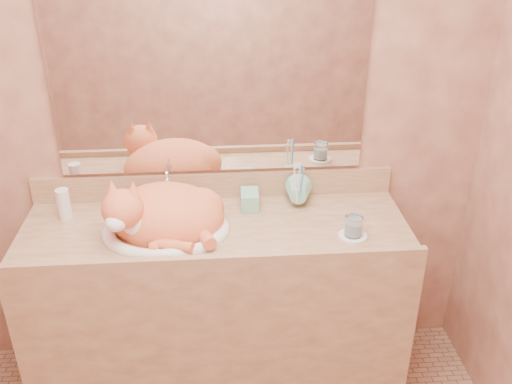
{
  "coord_description": "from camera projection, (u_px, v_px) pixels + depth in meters",
  "views": [
    {
      "loc": [
        0.01,
        -1.3,
        2.07
      ],
      "look_at": [
        0.17,
        0.7,
        1.02
      ],
      "focal_mm": 40.0,
      "sensor_mm": 36.0,
      "label": 1
    }
  ],
  "objects": [
    {
      "name": "soap_dispenser",
      "position": [
        250.0,
        196.0,
        2.4
      ],
      "size": [
        0.08,
        0.08,
        0.17
      ],
      "primitive_type": "imported",
      "rotation": [
        0.0,
        0.0,
        -0.04
      ],
      "color": "#76BD9F",
      "rests_on": "vanity_counter"
    },
    {
      "name": "mirror",
      "position": [
        210.0,
        81.0,
        2.33
      ],
      "size": [
        1.3,
        0.02,
        0.8
      ],
      "primitive_type": "cube",
      "color": "white",
      "rests_on": "wall_back"
    },
    {
      "name": "wall_back",
      "position": [
        211.0,
        112.0,
        2.41
      ],
      "size": [
        2.4,
        0.02,
        2.5
      ],
      "primitive_type": "cube",
      "color": "brown",
      "rests_on": "ground"
    },
    {
      "name": "lotion_bottle",
      "position": [
        64.0,
        204.0,
        2.39
      ],
      "size": [
        0.06,
        0.06,
        0.13
      ],
      "primitive_type": "cylinder",
      "color": "silver",
      "rests_on": "vanity_counter"
    },
    {
      "name": "toothbrush_cup",
      "position": [
        298.0,
        198.0,
        2.45
      ],
      "size": [
        0.14,
        0.14,
        0.11
      ],
      "primitive_type": "imported",
      "rotation": [
        0.0,
        0.0,
        -0.15
      ],
      "color": "#76BD9F",
      "rests_on": "vanity_counter"
    },
    {
      "name": "vanity_counter",
      "position": [
        218.0,
        308.0,
        2.55
      ],
      "size": [
        1.6,
        0.55,
        0.85
      ],
      "primitive_type": null,
      "color": "brown",
      "rests_on": "floor"
    },
    {
      "name": "sink_basin",
      "position": [
        165.0,
        215.0,
        2.28
      ],
      "size": [
        0.52,
        0.44,
        0.16
      ],
      "primitive_type": null,
      "rotation": [
        0.0,
        0.0,
        0.04
      ],
      "color": "white",
      "rests_on": "vanity_counter"
    },
    {
      "name": "cat",
      "position": [
        161.0,
        212.0,
        2.29
      ],
      "size": [
        0.53,
        0.46,
        0.26
      ],
      "primitive_type": null,
      "rotation": [
        0.0,
        0.0,
        -0.17
      ],
      "color": "#D75B31",
      "rests_on": "sink_basin"
    },
    {
      "name": "water_glass",
      "position": [
        354.0,
        226.0,
        2.26
      ],
      "size": [
        0.07,
        0.07,
        0.08
      ],
      "primitive_type": "cylinder",
      "color": "white",
      "rests_on": "saucer"
    },
    {
      "name": "faucet",
      "position": [
        168.0,
        192.0,
        2.45
      ],
      "size": [
        0.05,
        0.12,
        0.16
      ],
      "primitive_type": null,
      "rotation": [
        0.0,
        0.0,
        -0.13
      ],
      "color": "white",
      "rests_on": "vanity_counter"
    },
    {
      "name": "toothbrushes",
      "position": [
        299.0,
        183.0,
        2.41
      ],
      "size": [
        0.04,
        0.04,
        0.22
      ],
      "primitive_type": null,
      "color": "silver",
      "rests_on": "toothbrush_cup"
    },
    {
      "name": "saucer",
      "position": [
        353.0,
        236.0,
        2.28
      ],
      "size": [
        0.11,
        0.11,
        0.01
      ],
      "primitive_type": "cylinder",
      "color": "white",
      "rests_on": "vanity_counter"
    }
  ]
}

